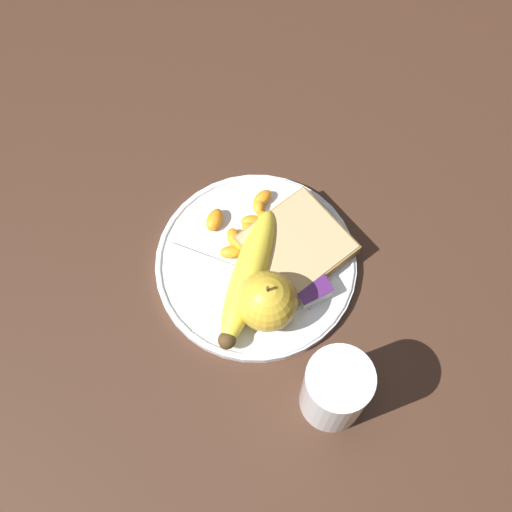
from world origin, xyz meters
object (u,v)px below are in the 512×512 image
jam_packet (312,289)px  juice_glass (332,392)px  apple (267,301)px  banana (248,277)px  fork (254,278)px  bread_slice (297,245)px  plate (256,264)px

jam_packet → juice_glass: bearing=70.0°
apple → banana: bearing=-85.2°
banana → fork: 0.02m
juice_glass → bread_slice: 0.20m
plate → apple: 0.08m
juice_glass → jam_packet: bearing=-110.0°
bread_slice → jam_packet: same height
juice_glass → apple: (0.01, -0.13, -0.00)m
juice_glass → bread_slice: size_ratio=0.80×
juice_glass → fork: size_ratio=0.68×
apple → jam_packet: (-0.06, 0.00, -0.03)m
banana → juice_glass: bearing=96.0°
juice_glass → jam_packet: 0.14m
plate → bread_slice: (-0.05, 0.01, 0.02)m
bread_slice → banana: bearing=10.5°
fork → bread_slice: bearing=58.3°
banana → fork: bearing=-163.4°
banana → bread_slice: (-0.08, -0.01, -0.01)m
banana → apple: bearing=94.8°
plate → banana: 0.04m
jam_packet → banana: bearing=-35.6°
juice_glass → banana: size_ratio=0.68×
bread_slice → jam_packet: 0.06m
fork → jam_packet: size_ratio=3.82×
plate → bread_slice: 0.06m
plate → juice_glass: bearing=88.9°
fork → banana: bearing=-114.7°
plate → banana: size_ratio=1.59×
apple → bread_slice: bearing=-141.5°
plate → fork: fork is taller
apple → bread_slice: apple is taller
juice_glass → jam_packet: size_ratio=2.59×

